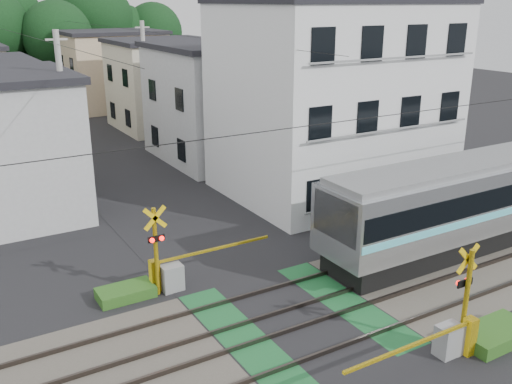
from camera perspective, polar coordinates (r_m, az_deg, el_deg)
ground at (r=17.69m, az=4.02°, el=-12.56°), size 120.00×120.00×0.00m
track_bed at (r=17.67m, az=4.03°, el=-12.46°), size 120.00×120.00×0.14m
crossing_signal_near at (r=16.59m, az=19.14°, el=-13.08°), size 4.74×0.65×3.09m
crossing_signal_far at (r=19.12m, az=-8.73°, el=-7.78°), size 4.74×0.65×3.09m
apartment_block at (r=28.20m, az=7.62°, el=9.30°), size 10.20×8.36×9.30m
houses_row at (r=39.77m, az=-17.46°, el=9.24°), size 22.07×31.35×6.80m
tree_hill at (r=61.88m, az=-23.80°, el=13.83°), size 40.00×13.25×11.31m
catenary at (r=20.01m, az=18.53°, el=1.84°), size 60.00×5.04×7.00m
utility_poles at (r=36.56m, az=-18.47°, el=9.72°), size 7.90×42.00×8.00m
pedestrian at (r=40.40m, az=-17.53°, el=5.99°), size 0.69×0.47×1.83m
weed_patches at (r=18.47m, az=8.78°, el=-10.64°), size 10.25×8.80×0.40m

